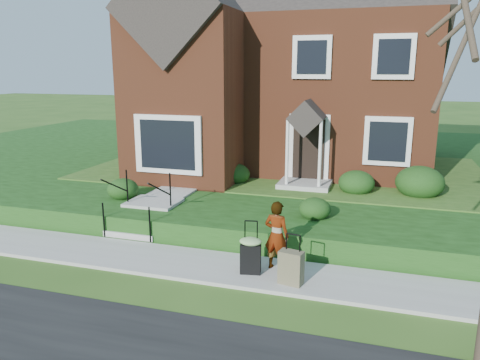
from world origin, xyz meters
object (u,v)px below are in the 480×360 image
at_px(woman, 277,235).
at_px(suitcase_black, 251,253).
at_px(suitcase_olive, 291,267).
at_px(front_steps, 146,213).

height_order(woman, suitcase_black, woman).
relative_size(woman, suitcase_black, 1.32).
distance_m(woman, suitcase_olive, 0.86).
height_order(front_steps, suitcase_black, front_steps).
xyz_separation_m(suitcase_black, suitcase_olive, (0.90, -0.24, -0.10)).
height_order(front_steps, suitcase_olive, front_steps).
xyz_separation_m(front_steps, suitcase_olive, (4.41, -2.22, -0.05)).
bearing_deg(woman, suitcase_olive, 137.91).
relative_size(suitcase_black, suitcase_olive, 1.11).
bearing_deg(suitcase_olive, front_steps, 164.59).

